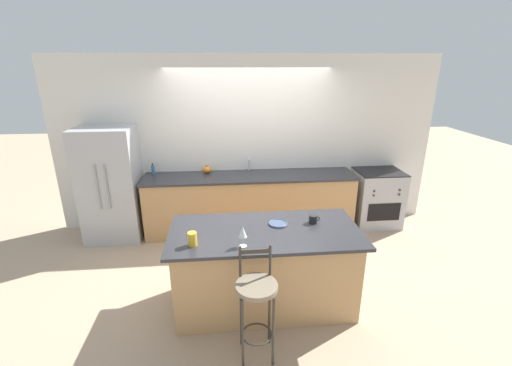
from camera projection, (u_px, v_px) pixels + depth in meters
ground_plane at (252, 240)px, 5.24m from camera, size 18.00×18.00×0.00m
wall_back at (248, 143)px, 5.46m from camera, size 6.00×0.07×2.70m
back_counter at (250, 202)px, 5.44m from camera, size 3.26×0.69×0.92m
sink_faucet at (249, 163)px, 5.43m from camera, size 0.02×0.13×0.22m
kitchen_island at (265, 268)px, 3.71m from camera, size 1.99×0.95×0.92m
refrigerator at (111, 184)px, 5.09m from camera, size 0.81×0.72×1.71m
oven_range at (376, 198)px, 5.63m from camera, size 0.73×0.64×0.93m
bar_stool_near at (257, 299)px, 2.99m from camera, size 0.37×0.37×1.07m
dinner_plate at (278, 223)px, 3.69m from camera, size 0.21×0.21×0.02m
wine_glass at (243, 232)px, 3.21m from camera, size 0.08×0.08×0.21m
coffee_mug at (313, 219)px, 3.71m from camera, size 0.12×0.09×0.09m
tumbler_cup at (192, 239)px, 3.25m from camera, size 0.09×0.09×0.14m
pumpkin_decoration at (207, 170)px, 5.38m from camera, size 0.13×0.13×0.13m
soap_bottle at (153, 170)px, 5.30m from camera, size 0.05×0.05×0.18m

